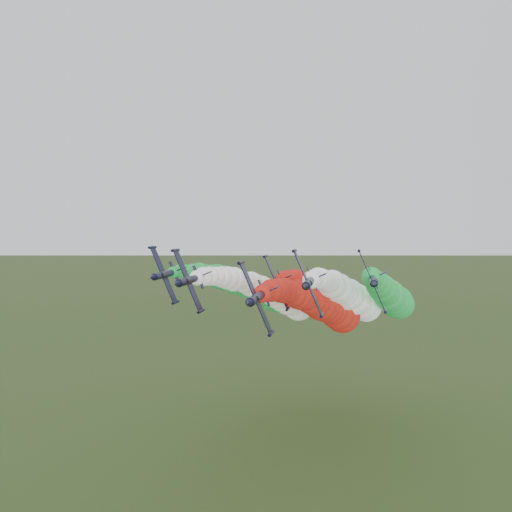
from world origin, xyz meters
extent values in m
cylinder|color=black|center=(4.26, -15.55, 45.53)|extent=(1.64, 10.22, 1.64)
cone|color=black|center=(4.26, -21.57, 45.53)|extent=(1.49, 2.04, 1.49)
cone|color=black|center=(4.26, -9.99, 45.53)|extent=(1.49, 1.02, 1.49)
ellipsoid|color=black|center=(4.68, -17.82, 45.71)|extent=(1.00, 2.14, 1.13)
cube|color=black|center=(4.10, -15.78, 45.46)|extent=(4.46, 2.16, 10.06)
cylinder|color=black|center=(1.93, -15.78, 50.46)|extent=(0.66, 2.95, 0.66)
cylinder|color=black|center=(6.27, -15.78, 40.46)|extent=(0.66, 2.95, 0.66)
cube|color=black|center=(5.46, -11.23, 46.05)|extent=(2.46, 1.70, 1.19)
cube|color=black|center=(4.42, -11.23, 45.60)|extent=(1.82, 1.25, 4.00)
sphere|color=#B11C13|center=(4.26, -11.58, 45.53)|extent=(2.80, 2.80, 2.80)
sphere|color=#B11C13|center=(4.29, -7.92, 45.39)|extent=(2.73, 2.73, 2.73)
sphere|color=#B11C13|center=(4.39, -4.26, 45.10)|extent=(3.83, 3.83, 3.83)
sphere|color=#B11C13|center=(4.55, -0.60, 44.71)|extent=(3.97, 3.97, 3.97)
sphere|color=#B11C13|center=(4.77, 3.06, 44.24)|extent=(4.49, 4.49, 4.49)
sphere|color=#B11C13|center=(5.05, 6.72, 43.68)|extent=(4.79, 4.79, 4.79)
sphere|color=#B11C13|center=(5.40, 10.38, 43.06)|extent=(4.50, 4.50, 4.50)
sphere|color=#B11C13|center=(5.82, 14.04, 42.36)|extent=(5.57, 5.57, 5.57)
sphere|color=#B11C13|center=(6.29, 17.70, 41.61)|extent=(6.24, 6.24, 6.24)
sphere|color=#B11C13|center=(6.83, 21.36, 40.80)|extent=(6.31, 6.31, 6.31)
sphere|color=#B11C13|center=(7.44, 25.02, 39.93)|extent=(5.68, 5.68, 5.68)
sphere|color=#B11C13|center=(8.11, 28.68, 39.01)|extent=(6.95, 6.95, 6.95)
sphere|color=#B11C13|center=(8.84, 32.34, 38.03)|extent=(7.26, 7.26, 7.26)
sphere|color=#B11C13|center=(9.63, 36.00, 37.01)|extent=(8.18, 8.18, 8.18)
sphere|color=#B11C13|center=(10.49, 39.65, 35.93)|extent=(8.07, 8.07, 8.07)
sphere|color=#B11C13|center=(11.41, 43.31, 34.81)|extent=(7.90, 7.90, 7.90)
sphere|color=#B11C13|center=(12.40, 46.97, 33.65)|extent=(7.65, 7.65, 7.65)
sphere|color=#B11C13|center=(13.45, 50.63, 32.44)|extent=(9.29, 9.29, 9.29)
sphere|color=#B11C13|center=(14.56, 54.29, 31.18)|extent=(9.90, 9.90, 9.90)
cylinder|color=black|center=(-8.97, -6.53, 46.77)|extent=(1.64, 10.22, 1.64)
cone|color=black|center=(-8.97, -12.55, 46.77)|extent=(1.49, 2.04, 1.49)
cone|color=black|center=(-8.97, -0.97, 46.77)|extent=(1.49, 1.02, 1.49)
ellipsoid|color=black|center=(-8.55, -8.80, 46.96)|extent=(1.00, 2.14, 1.13)
cube|color=black|center=(-9.13, -6.76, 46.71)|extent=(4.46, 2.16, 10.06)
cylinder|color=black|center=(-11.30, -6.76, 51.71)|extent=(0.66, 2.95, 0.66)
cylinder|color=black|center=(-6.96, -6.76, 41.71)|extent=(0.66, 2.95, 0.66)
cube|color=black|center=(-7.77, -2.21, 47.29)|extent=(2.46, 1.70, 1.19)
cube|color=black|center=(-8.82, -2.21, 46.84)|extent=(1.82, 1.25, 4.00)
sphere|color=white|center=(-8.97, -2.56, 46.77)|extent=(2.67, 2.67, 2.67)
sphere|color=white|center=(-8.94, 1.10, 46.63)|extent=(3.50, 3.50, 3.50)
sphere|color=white|center=(-8.84, 4.76, 46.35)|extent=(3.63, 3.63, 3.63)
sphere|color=white|center=(-8.69, 8.42, 45.96)|extent=(3.73, 3.73, 3.73)
sphere|color=white|center=(-8.46, 12.08, 45.48)|extent=(4.29, 4.29, 4.29)
sphere|color=white|center=(-8.18, 15.74, 44.93)|extent=(4.84, 4.84, 4.84)
sphere|color=white|center=(-7.83, 19.40, 44.30)|extent=(5.29, 5.29, 5.29)
sphere|color=white|center=(-7.41, 23.06, 43.61)|extent=(4.43, 4.43, 4.43)
sphere|color=white|center=(-6.94, 26.72, 42.86)|extent=(5.11, 5.11, 5.11)
sphere|color=white|center=(-6.40, 30.38, 42.04)|extent=(5.98, 5.98, 5.98)
sphere|color=white|center=(-5.79, 34.04, 41.17)|extent=(5.85, 5.85, 5.85)
sphere|color=white|center=(-5.12, 37.70, 40.25)|extent=(6.26, 6.26, 6.26)
sphere|color=white|center=(-4.39, 41.36, 39.28)|extent=(6.11, 6.11, 6.11)
sphere|color=white|center=(-3.60, 45.01, 38.25)|extent=(6.92, 6.92, 6.92)
sphere|color=white|center=(-2.74, 48.67, 37.18)|extent=(7.65, 7.65, 7.65)
sphere|color=white|center=(-1.82, 52.33, 36.06)|extent=(8.32, 8.32, 8.32)
sphere|color=white|center=(-0.83, 55.99, 34.89)|extent=(8.90, 8.90, 8.90)
sphere|color=white|center=(0.22, 59.65, 33.68)|extent=(7.98, 7.98, 7.98)
sphere|color=white|center=(1.33, 63.31, 32.43)|extent=(9.76, 9.76, 9.76)
cylinder|color=black|center=(10.85, -7.06, 46.88)|extent=(1.64, 10.22, 1.64)
cone|color=black|center=(10.85, -13.08, 46.88)|extent=(1.49, 2.04, 1.49)
cone|color=black|center=(10.85, -1.50, 46.88)|extent=(1.49, 1.02, 1.49)
ellipsoid|color=black|center=(11.27, -9.33, 47.06)|extent=(1.00, 2.14, 1.13)
cube|color=black|center=(10.70, -7.29, 46.81)|extent=(4.46, 2.16, 10.06)
cylinder|color=black|center=(8.53, -7.29, 51.82)|extent=(0.66, 2.95, 0.66)
cylinder|color=black|center=(12.87, -7.29, 41.81)|extent=(0.66, 2.95, 0.66)
cube|color=black|center=(12.05, -2.75, 47.40)|extent=(2.46, 1.70, 1.19)
cube|color=black|center=(11.01, -2.75, 46.95)|extent=(1.82, 1.25, 4.00)
sphere|color=white|center=(10.85, -3.09, 46.88)|extent=(2.98, 2.98, 2.98)
sphere|color=white|center=(10.89, 0.57, 46.74)|extent=(3.09, 3.09, 3.09)
sphere|color=white|center=(10.98, 4.23, 46.46)|extent=(3.12, 3.12, 3.12)
sphere|color=white|center=(11.14, 7.89, 46.07)|extent=(3.99, 3.99, 3.99)
sphere|color=white|center=(11.36, 11.55, 45.59)|extent=(4.14, 4.14, 4.14)
sphere|color=white|center=(11.65, 15.21, 45.03)|extent=(4.25, 4.25, 4.25)
sphere|color=white|center=(12.00, 18.87, 44.41)|extent=(4.42, 4.42, 4.42)
sphere|color=white|center=(12.41, 22.53, 43.72)|extent=(4.63, 4.63, 4.63)
sphere|color=white|center=(12.89, 26.19, 42.96)|extent=(6.30, 6.30, 6.30)
sphere|color=white|center=(13.43, 29.85, 42.15)|extent=(5.57, 5.57, 5.57)
sphere|color=white|center=(14.03, 33.50, 41.28)|extent=(6.89, 6.89, 6.89)
sphere|color=white|center=(14.70, 37.16, 40.36)|extent=(6.82, 6.82, 6.82)
sphere|color=white|center=(15.43, 40.82, 39.38)|extent=(6.99, 6.99, 6.99)
sphere|color=white|center=(16.23, 44.48, 38.36)|extent=(8.10, 8.10, 8.10)
sphere|color=white|center=(17.09, 48.14, 37.29)|extent=(6.68, 6.68, 6.68)
sphere|color=white|center=(18.01, 51.80, 36.17)|extent=(8.56, 8.56, 8.56)
sphere|color=white|center=(18.99, 55.46, 35.00)|extent=(7.83, 7.83, 7.83)
sphere|color=white|center=(20.04, 59.12, 33.79)|extent=(8.97, 8.97, 8.97)
sphere|color=white|center=(21.16, 62.78, 32.54)|extent=(8.99, 8.99, 8.99)
cylinder|color=black|center=(-16.16, 0.86, 46.92)|extent=(1.64, 10.22, 1.64)
cone|color=black|center=(-16.16, -5.16, 46.92)|extent=(1.49, 2.04, 1.49)
cone|color=black|center=(-16.16, 6.43, 46.92)|extent=(1.49, 1.02, 1.49)
ellipsoid|color=black|center=(-15.74, -1.41, 47.10)|extent=(1.00, 2.14, 1.13)
cube|color=black|center=(-16.32, 0.64, 46.85)|extent=(4.46, 2.16, 10.06)
cylinder|color=black|center=(-18.49, 0.64, 51.85)|extent=(0.66, 2.95, 0.66)
cylinder|color=black|center=(-14.15, 0.64, 41.85)|extent=(0.66, 2.95, 0.66)
cube|color=black|center=(-14.96, 5.18, 47.44)|extent=(2.46, 1.70, 1.19)
cube|color=black|center=(-16.00, 5.18, 46.98)|extent=(1.82, 1.25, 4.00)
sphere|color=green|center=(-16.16, 4.84, 46.92)|extent=(2.27, 2.27, 2.27)
sphere|color=green|center=(-16.13, 8.50, 46.78)|extent=(2.83, 2.83, 2.83)
sphere|color=green|center=(-16.03, 12.16, 46.49)|extent=(2.83, 2.83, 2.83)
sphere|color=green|center=(-15.87, 15.82, 46.10)|extent=(3.50, 3.50, 3.50)
sphere|color=green|center=(-15.65, 19.47, 45.62)|extent=(4.37, 4.37, 4.37)
sphere|color=green|center=(-15.37, 23.13, 45.07)|extent=(4.24, 4.24, 4.24)
sphere|color=green|center=(-15.02, 26.79, 44.44)|extent=(4.79, 4.79, 4.79)
sphere|color=green|center=(-14.60, 30.45, 43.75)|extent=(5.88, 5.88, 5.88)
sphere|color=green|center=(-14.13, 34.11, 43.00)|extent=(6.26, 6.26, 6.26)
sphere|color=green|center=(-13.58, 37.77, 42.18)|extent=(5.67, 5.67, 5.67)
sphere|color=green|center=(-12.98, 41.43, 41.32)|extent=(6.76, 6.76, 6.76)
sphere|color=green|center=(-12.31, 45.09, 40.39)|extent=(6.19, 6.19, 6.19)
sphere|color=green|center=(-11.58, 48.75, 39.42)|extent=(6.78, 6.78, 6.78)
sphere|color=green|center=(-10.79, 52.41, 38.39)|extent=(6.56, 6.56, 6.56)
sphere|color=green|center=(-9.93, 56.07, 37.32)|extent=(6.97, 6.97, 6.97)
sphere|color=green|center=(-9.01, 59.73, 36.20)|extent=(8.25, 8.25, 8.25)
sphere|color=green|center=(-8.02, 63.39, 35.04)|extent=(9.06, 9.06, 9.06)
sphere|color=green|center=(-6.97, 67.05, 33.83)|extent=(8.61, 8.61, 8.61)
sphere|color=green|center=(-5.86, 70.70, 32.57)|extent=(8.29, 8.29, 8.29)
cylinder|color=black|center=(20.82, 0.42, 46.64)|extent=(1.64, 10.22, 1.64)
cone|color=black|center=(20.82, -5.60, 46.64)|extent=(1.49, 2.04, 1.49)
cone|color=black|center=(20.82, 5.99, 46.64)|extent=(1.49, 1.02, 1.49)
ellipsoid|color=black|center=(21.23, -1.85, 46.82)|extent=(1.00, 2.14, 1.13)
cube|color=black|center=(20.66, 0.20, 46.57)|extent=(4.46, 2.16, 10.06)
cylinder|color=black|center=(18.49, 0.20, 51.57)|extent=(0.66, 2.95, 0.66)
cylinder|color=black|center=(22.83, 0.20, 41.57)|extent=(0.66, 2.95, 0.66)
cube|color=black|center=(22.01, 4.74, 47.16)|extent=(2.46, 1.70, 1.19)
cube|color=black|center=(20.97, 4.74, 46.71)|extent=(1.82, 1.25, 4.00)
sphere|color=green|center=(20.82, 4.40, 46.64)|extent=(2.93, 2.93, 2.93)
sphere|color=green|center=(20.85, 8.06, 46.50)|extent=(3.07, 3.07, 3.07)
sphere|color=green|center=(20.94, 11.72, 46.21)|extent=(3.22, 3.22, 3.22)
sphere|color=green|center=(21.10, 15.38, 45.82)|extent=(3.86, 3.86, 3.86)
sphere|color=green|center=(21.33, 19.03, 45.35)|extent=(3.99, 3.99, 3.99)
sphere|color=green|center=(21.61, 22.69, 44.79)|extent=(4.28, 4.28, 4.28)
sphere|color=green|center=(21.96, 26.35, 44.17)|extent=(4.21, 4.21, 4.21)
sphere|color=green|center=(22.37, 30.01, 43.47)|extent=(5.02, 5.02, 5.02)
sphere|color=green|center=(22.85, 33.67, 42.72)|extent=(5.39, 5.39, 5.39)
sphere|color=green|center=(23.39, 37.33, 41.91)|extent=(6.22, 6.22, 6.22)
sphere|color=green|center=(24.00, 40.99, 41.04)|extent=(6.14, 6.14, 6.14)
sphere|color=green|center=(24.66, 44.65, 40.12)|extent=(7.16, 7.16, 7.16)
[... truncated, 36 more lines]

